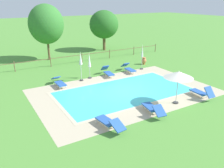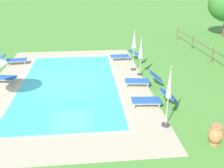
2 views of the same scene
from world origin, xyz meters
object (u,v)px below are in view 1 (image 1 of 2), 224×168
Objects in this scene: patio_umbrella_closed_row_west at (89,62)px; tree_far_west at (46,24)px; terracotta_urn_near_fence at (144,61)px; sun_lounger_north_far at (59,82)px; sun_lounger_south_mid at (153,108)px; tree_west_mid at (104,25)px; sun_lounger_north_mid at (109,122)px; patio_umbrella_open_by_bench at (179,75)px; patio_umbrella_closed_row_mid_west at (142,54)px; sun_lounger_north_near_steps at (108,72)px; sun_lounger_south_near_corner at (129,68)px; sun_lounger_north_end at (202,92)px; patio_umbrella_closed_row_centre at (81,61)px.

tree_far_west reaches higher than patio_umbrella_closed_row_west.
terracotta_urn_near_fence is at bearing -41.56° from tree_far_west.
sun_lounger_north_far is at bearing -101.73° from tree_far_west.
sun_lounger_south_mid is 19.32m from tree_west_mid.
tree_west_mid is at bearing 61.76° from sun_lounger_north_mid.
patio_umbrella_closed_row_mid_west is at bearing 68.74° from patio_umbrella_open_by_bench.
tree_west_mid is at bearing 9.94° from tree_far_west.
patio_umbrella_open_by_bench is (5.71, -7.19, 1.67)m from sun_lounger_north_far.
patio_umbrella_closed_row_mid_west is at bearing 56.41° from sun_lounger_south_mid.
sun_lounger_north_near_steps reaches higher than sun_lounger_south_mid.
sun_lounger_north_near_steps is at bearing 179.25° from sun_lounger_south_near_corner.
sun_lounger_north_far is at bearing 114.17° from sun_lounger_south_mid.
sun_lounger_north_end reaches higher than sun_lounger_north_mid.
terracotta_urn_near_fence is at bearing 9.94° from sun_lounger_north_far.
terracotta_urn_near_fence is (3.00, 1.47, 0.04)m from sun_lounger_south_near_corner.
patio_umbrella_closed_row_centre is 0.41× the size of tree_far_west.
tree_west_mid reaches higher than sun_lounger_north_end.
sun_lounger_north_mid is 11.72m from patio_umbrella_closed_row_mid_west.
patio_umbrella_open_by_bench reaches higher than sun_lounger_north_far.
tree_west_mid is at bearing 62.64° from sun_lounger_north_near_steps.
patio_umbrella_open_by_bench reaches higher than sun_lounger_south_near_corner.
tree_far_west is (-3.85, 16.16, 1.98)m from patio_umbrella_open_by_bench.
sun_lounger_north_end is at bearing -66.84° from sun_lounger_north_near_steps.
sun_lounger_south_mid is at bearing -87.24° from patio_umbrella_closed_row_west.
sun_lounger_north_far is 2.53m from patio_umbrella_closed_row_centre.
sun_lounger_north_mid is 0.94× the size of patio_umbrella_closed_row_west.
patio_umbrella_open_by_bench is (5.47, 0.45, 1.67)m from sun_lounger_north_mid.
terracotta_urn_near_fence is 9.14m from tree_west_mid.
patio_umbrella_closed_row_centre is (-2.62, -0.01, 1.38)m from sun_lounger_north_near_steps.
tree_west_mid is at bearing 46.32° from sun_lounger_north_far.
patio_umbrella_closed_row_centre is at bearing 76.89° from sun_lounger_north_mid.
tree_far_west is (-2.84, 8.66, 3.63)m from sun_lounger_north_near_steps.
sun_lounger_north_mid is at bearing -136.33° from patio_umbrella_closed_row_mid_west.
sun_lounger_north_near_steps is 5.50m from terracotta_urn_near_fence.
sun_lounger_north_far is at bearing -177.31° from patio_umbrella_closed_row_mid_west.
sun_lounger_north_mid is (-4.46, -7.95, -0.02)m from sun_lounger_north_near_steps.
sun_lounger_north_mid is 0.93× the size of patio_umbrella_open_by_bench.
sun_lounger_south_near_corner is (6.77, 7.92, 0.02)m from sun_lounger_north_mid.
sun_lounger_north_near_steps reaches higher than terracotta_urn_near_fence.
tree_west_mid is (2.91, 10.10, 3.05)m from sun_lounger_south_near_corner.
tree_far_west reaches higher than patio_umbrella_open_by_bench.
tree_far_west is at bearing 103.39° from patio_umbrella_open_by_bench.
patio_umbrella_closed_row_mid_west reaches higher than sun_lounger_north_far.
sun_lounger_north_far is 8.27m from sun_lounger_south_mid.
terracotta_urn_near_fence is 0.14× the size of tree_west_mid.
patio_umbrella_closed_row_mid_west is at bearing 85.14° from sun_lounger_north_end.
sun_lounger_north_mid is 20.68m from tree_west_mid.
tree_far_west is (-8.14, 7.22, 3.60)m from terracotta_urn_near_fence.
tree_west_mid is at bearing 73.94° from sun_lounger_south_near_corner.
terracotta_urn_near_fence is 0.12× the size of tree_far_west.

